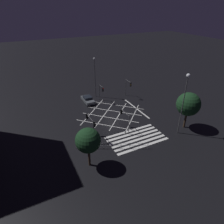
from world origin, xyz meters
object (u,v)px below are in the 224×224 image
object	(u,v)px
traffic_light_sw_cross	(90,122)
street_tree_near	(188,104)
traffic_light_median_south	(124,116)
waiting_car	(88,100)
street_lamp_east	(95,73)
street_tree_far	(88,141)
traffic_light_ne_cross	(128,85)
street_lamp_west	(185,91)
traffic_light_sw_main	(94,127)
traffic_light_median_north	(101,90)

from	to	relation	value
traffic_light_sw_cross	street_tree_near	world-z (taller)	street_tree_near
traffic_light_median_south	waiting_car	xyz separation A→B (m)	(-1.81, 13.03, -2.03)
street_lamp_east	street_tree_far	world-z (taller)	street_lamp_east
traffic_light_ne_cross	street_lamp_west	distance (m)	16.88
traffic_light_sw_main	street_tree_near	world-z (taller)	street_tree_near
traffic_light_median_north	traffic_light_sw_main	distance (m)	14.48
traffic_light_sw_main	street_lamp_east	distance (m)	17.71
traffic_light_median_north	waiting_car	world-z (taller)	traffic_light_median_north
street_lamp_east	waiting_car	size ratio (longest dim) A/B	2.09
street_lamp_west	waiting_car	distance (m)	21.49
traffic_light_ne_cross	traffic_light_sw_main	xyz separation A→B (m)	(-13.30, -12.35, -0.29)
waiting_car	street_lamp_east	bearing A→B (deg)	126.28
traffic_light_median_north	waiting_car	xyz separation A→B (m)	(-2.77, 1.32, -2.21)
traffic_light_sw_cross	waiting_car	distance (m)	13.85
traffic_light_ne_cross	waiting_car	xyz separation A→B (m)	(-9.28, 1.76, -2.38)
street_lamp_west	traffic_light_sw_main	bearing A→B (deg)	163.86
traffic_light_median_south	street_lamp_west	size ratio (longest dim) A/B	0.34
traffic_light_ne_cross	street_lamp_west	world-z (taller)	street_lamp_west
street_tree_near	traffic_light_sw_cross	bearing A→B (deg)	165.28
traffic_light_median_north	traffic_light_ne_cross	distance (m)	6.53
traffic_light_median_south	street_lamp_east	xyz separation A→B (m)	(0.90, 15.01, 3.08)
traffic_light_sw_cross	waiting_car	xyz separation A→B (m)	(4.32, 12.92, -2.47)
traffic_light_median_north	traffic_light_median_south	bearing A→B (deg)	-4.69
traffic_light_sw_main	traffic_light_sw_cross	bearing A→B (deg)	104.08
traffic_light_sw_main	street_tree_far	bearing A→B (deg)	-120.47
waiting_car	traffic_light_median_south	bearing A→B (deg)	7.89
traffic_light_median_south	street_tree_near	distance (m)	10.87
traffic_light_median_south	street_lamp_west	distance (m)	10.36
traffic_light_median_south	street_tree_near	xyz separation A→B (m)	(9.89, -4.10, 1.86)
waiting_car	traffic_light_sw_cross	bearing A→B (deg)	-18.47
traffic_light_median_north	street_lamp_west	size ratio (longest dim) A/B	0.37
traffic_light_median_north	traffic_light_sw_cross	size ratio (longest dim) A/B	0.93
traffic_light_ne_cross	street_lamp_east	distance (m)	8.04
traffic_light_sw_main	street_tree_near	xyz separation A→B (m)	(15.72, -3.02, 1.80)
traffic_light_sw_cross	traffic_light_median_south	world-z (taller)	traffic_light_sw_cross
street_tree_far	traffic_light_sw_main	bearing A→B (deg)	59.53
traffic_light_ne_cross	street_tree_far	distance (m)	23.15
traffic_light_median_north	street_tree_far	xyz separation A→B (m)	(-9.39, -17.22, 1.26)
traffic_light_median_north	street_tree_far	distance (m)	19.65
street_lamp_west	street_tree_near	world-z (taller)	street_lamp_west
traffic_light_median_north	street_lamp_west	world-z (taller)	street_lamp_west
traffic_light_median_south	street_lamp_east	world-z (taller)	street_lamp_east
traffic_light_sw_main	waiting_car	size ratio (longest dim) A/B	0.87
traffic_light_sw_cross	street_lamp_east	bearing A→B (deg)	-25.23
street_lamp_east	waiting_car	bearing A→B (deg)	-143.72
street_tree_near	street_tree_far	size ratio (longest dim) A/B	1.13
street_lamp_east	street_tree_near	size ratio (longest dim) A/B	1.40
waiting_car	street_tree_far	bearing A→B (deg)	-19.66
traffic_light_sw_cross	street_tree_near	distance (m)	16.62
street_lamp_east	waiting_car	xyz separation A→B (m)	(-2.71, -1.99, -5.11)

